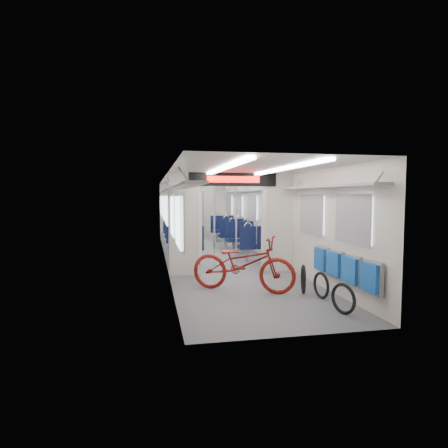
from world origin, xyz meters
The scene contains 14 objects.
carriage centered at (0.00, -0.27, 1.50)m, with size 12.00×12.02×2.31m.
bicycle centered at (-0.16, -3.67, 0.52)m, with size 0.69×1.98×1.04m, color maroon.
flip_bench centered at (1.35, -4.62, 0.58)m, with size 0.12×2.09×0.50m.
bike_hoop_a centered at (1.00, -5.29, 0.21)m, with size 0.48×0.48×0.05m, color black.
bike_hoop_b centered at (1.05, -4.43, 0.21)m, with size 0.47×0.47×0.05m, color black.
bike_hoop_c centered at (0.89, -4.04, 0.24)m, with size 0.53×0.53×0.05m, color black.
seat_bay_near_left centered at (-0.93, 0.31, 0.54)m, with size 0.91×2.08×1.10m.
seat_bay_near_right centered at (0.94, 0.21, 0.54)m, with size 0.90×2.02×1.08m.
seat_bay_far_left centered at (-0.94, 3.38, 0.53)m, with size 0.89×1.96×1.06m.
seat_bay_far_right centered at (0.93, 3.14, 0.55)m, with size 0.92×2.12×1.11m.
stanchion_near_left centered at (-0.28, -1.18, 1.15)m, with size 0.04×0.04×2.30m, color silver.
stanchion_near_right centered at (0.27, -1.22, 1.15)m, with size 0.04×0.04×2.30m, color silver.
stanchion_far_left centered at (-0.36, 2.09, 1.15)m, with size 0.04×0.04×2.30m, color silver.
stanchion_far_right centered at (0.28, 2.08, 1.15)m, with size 0.04×0.04×2.30m, color silver.
Camera 1 is at (-1.82, -10.36, 1.78)m, focal length 30.00 mm.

